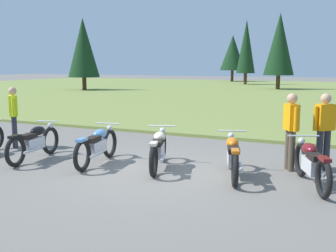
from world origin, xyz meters
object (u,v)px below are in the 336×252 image
Objects in this scene: motorcycle_cream at (159,149)px; rider_checking_bike at (324,127)px; motorcycle_orange at (233,156)px; rider_near_row_end at (291,127)px; motorcycle_sky_blue at (97,145)px; motorcycle_maroon at (311,163)px; rider_in_hivis_vest at (14,113)px; motorcycle_black at (34,142)px.

rider_checking_bike is at bearing 22.65° from motorcycle_cream.
rider_checking_bike is (1.61, 1.36, 0.51)m from motorcycle_orange.
motorcycle_sky_blue is at bearing -162.10° from rider_near_row_end.
rider_in_hivis_vest is (-7.80, 0.32, 0.51)m from motorcycle_maroon.
motorcycle_sky_blue is at bearing -10.74° from rider_in_hivis_vest.
rider_in_hivis_vest reaches higher than motorcycle_black.
motorcycle_maroon is 1.43m from rider_checking_bike.
rider_checking_bike is at bearing 16.88° from motorcycle_black.
rider_checking_bike is 7.97m from rider_in_hivis_vest.
rider_checking_bike is at bearing 18.85° from motorcycle_sky_blue.
motorcycle_maroon is 1.28m from rider_near_row_end.
motorcycle_cream is at bearing 10.26° from motorcycle_black.
motorcycle_black is 3.10m from motorcycle_cream.
motorcycle_sky_blue is 4.33m from rider_near_row_end.
motorcycle_sky_blue is 1.47m from motorcycle_cream.
rider_near_row_end is at bearing 47.98° from motorcycle_orange.
motorcycle_maroon is at bearing -94.26° from rider_checking_bike.
motorcycle_black and motorcycle_maroon have the same top height.
rider_in_hivis_vest reaches higher than motorcycle_cream.
motorcycle_black is 1.25× the size of rider_checking_bike.
rider_checking_bike is (4.74, 1.62, 0.51)m from motorcycle_sky_blue.
motorcycle_sky_blue and motorcycle_orange have the same top height.
rider_near_row_end is 1.00× the size of rider_checking_bike.
motorcycle_black and motorcycle_orange have the same top height.
rider_checking_bike and rider_in_hivis_vest have the same top height.
motorcycle_maroon is at bearing 5.39° from motorcycle_black.
motorcycle_orange is 1.02× the size of motorcycle_maroon.
rider_near_row_end is (2.64, 1.07, 0.51)m from motorcycle_cream.
rider_checking_bike reaches higher than motorcycle_cream.
motorcycle_cream is at bearing -179.69° from motorcycle_orange.
rider_checking_bike is (3.28, 1.37, 0.51)m from motorcycle_cream.
rider_in_hivis_vest reaches higher than motorcycle_sky_blue.
motorcycle_black is 1.25× the size of rider_near_row_end.
motorcycle_black is 1.88m from rider_in_hivis_vest.
motorcycle_maroon is 7.83m from rider_in_hivis_vest.
motorcycle_orange is 2.17m from rider_checking_bike.
motorcycle_black is at bearing -169.74° from motorcycle_cream.
motorcycle_orange is (3.13, 0.26, 0.00)m from motorcycle_sky_blue.
motorcycle_maroon is at bearing 0.64° from motorcycle_cream.
motorcycle_cream is at bearing -179.36° from motorcycle_maroon.
rider_near_row_end is 1.00× the size of rider_in_hivis_vest.
motorcycle_black is at bearing -169.17° from motorcycle_sky_blue.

